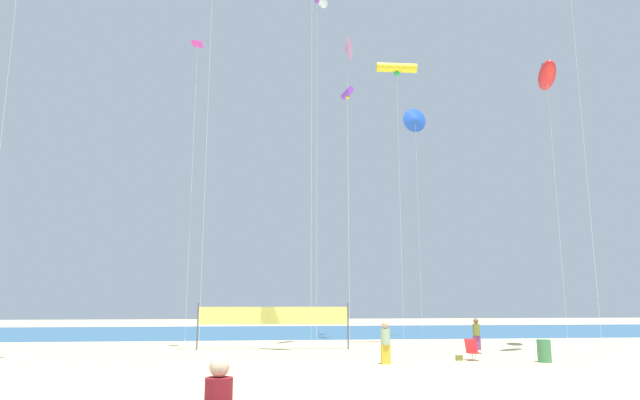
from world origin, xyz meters
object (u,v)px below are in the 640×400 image
at_px(kite_magenta_diamond, 198,48).
at_px(kite_violet_tube, 347,94).
at_px(folding_beach_chair, 472,349).
at_px(trash_barrel, 544,351).
at_px(beachgoer_olive_shirt, 476,333).
at_px(beach_handbag, 459,358).
at_px(kite_red_inflatable, 547,76).
at_px(volleyball_net, 273,317).
at_px(kite_blue_delta, 415,120).
at_px(beachgoer_sage_shirt, 385,341).
at_px(kite_pink_delta, 347,49).
at_px(kite_yellow_tube, 397,68).

distance_m(kite_magenta_diamond, kite_violet_tube, 10.79).
height_order(folding_beach_chair, trash_barrel, trash_barrel).
distance_m(beachgoer_olive_shirt, trash_barrel, 5.89).
relative_size(beach_handbag, kite_red_inflatable, 0.02).
relative_size(trash_barrel, beach_handbag, 3.27).
distance_m(volleyball_net, kite_violet_tube, 15.87).
distance_m(volleyball_net, kite_blue_delta, 18.47).
bearing_deg(trash_barrel, volleyball_net, 146.62).
height_order(beachgoer_olive_shirt, beachgoer_sage_shirt, beachgoer_sage_shirt).
bearing_deg(kite_blue_delta, kite_red_inflatable, -60.77).
bearing_deg(kite_blue_delta, kite_pink_delta, 179.69).
relative_size(folding_beach_chair, trash_barrel, 0.96).
xyz_separation_m(kite_yellow_tube, kite_violet_tube, (-2.32, 4.18, -0.10)).
height_order(trash_barrel, volleyball_net, volleyball_net).
height_order(kite_violet_tube, kite_blue_delta, kite_violet_tube).
bearing_deg(volleyball_net, folding_beach_chair, -36.52).
bearing_deg(kite_magenta_diamond, kite_blue_delta, 29.68).
bearing_deg(trash_barrel, folding_beach_chair, 158.08).
distance_m(beachgoer_sage_shirt, folding_beach_chair, 4.14).
height_order(kite_yellow_tube, kite_blue_delta, kite_yellow_tube).
bearing_deg(trash_barrel, kite_magenta_diamond, 157.92).
distance_m(beach_handbag, kite_yellow_tube, 17.38).
bearing_deg(kite_blue_delta, kite_violet_tube, -154.43).
bearing_deg(kite_blue_delta, beach_handbag, -100.00).
relative_size(folding_beach_chair, kite_red_inflatable, 0.06).
bearing_deg(kite_pink_delta, kite_blue_delta, -0.31).
height_order(folding_beach_chair, kite_yellow_tube, kite_yellow_tube).
relative_size(beach_handbag, kite_magenta_diamond, 0.02).
height_order(trash_barrel, kite_pink_delta, kite_pink_delta).
height_order(kite_yellow_tube, kite_magenta_diamond, kite_magenta_diamond).
relative_size(beachgoer_olive_shirt, kite_blue_delta, 0.10).
bearing_deg(kite_magenta_diamond, kite_red_inflatable, -2.37).
bearing_deg(beachgoer_sage_shirt, kite_red_inflatable, 4.83).
bearing_deg(kite_yellow_tube, kite_red_inflatable, -16.10).
xyz_separation_m(beachgoer_olive_shirt, volleyball_net, (-10.47, 1.41, 0.78)).
relative_size(kite_yellow_tube, kite_violet_tube, 1.01).
bearing_deg(volleyball_net, kite_blue_delta, 35.58).
relative_size(beachgoer_sage_shirt, kite_yellow_tube, 0.10).
xyz_separation_m(trash_barrel, kite_red_inflatable, (4.18, 5.43, 14.58)).
xyz_separation_m(kite_pink_delta, kite_blue_delta, (4.90, -0.03, -5.21)).
xyz_separation_m(beachgoer_olive_shirt, beachgoer_sage_shirt, (-6.11, -5.77, 0.04)).
distance_m(beach_handbag, kite_red_inflatable, 17.25).
bearing_deg(kite_pink_delta, beachgoer_olive_shirt, -58.84).
xyz_separation_m(beachgoer_olive_shirt, kite_pink_delta, (-5.25, 8.68, 19.65)).
distance_m(beachgoer_olive_shirt, kite_blue_delta, 16.83).
bearing_deg(beach_handbag, kite_pink_delta, 100.61).
height_order(beach_handbag, kite_blue_delta, kite_blue_delta).
height_order(beachgoer_sage_shirt, folding_beach_chair, beachgoer_sage_shirt).
relative_size(beachgoer_olive_shirt, beachgoer_sage_shirt, 0.96).
bearing_deg(kite_yellow_tube, beach_handbag, -84.58).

